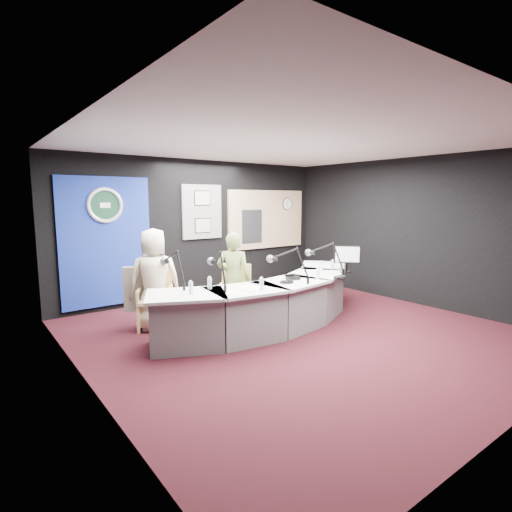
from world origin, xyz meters
TOP-DOWN VIEW (x-y plane):
  - ground at (0.00, 0.00)m, footprint 6.00×6.00m
  - ceiling at (0.00, 0.00)m, footprint 6.00×6.00m
  - wall_back at (0.00, 3.00)m, footprint 6.00×0.02m
  - wall_left at (-3.00, 0.00)m, footprint 0.02×6.00m
  - wall_right at (3.00, 0.00)m, footprint 0.02×6.00m
  - broadcast_desk at (-0.05, 0.55)m, footprint 4.50×1.90m
  - backdrop_panel at (-1.90, 2.97)m, footprint 1.60×0.05m
  - agency_seal at (-1.90, 2.93)m, footprint 0.63×0.07m
  - seal_center at (-1.90, 2.94)m, footprint 0.48×0.01m
  - pinboard at (0.05, 2.97)m, footprint 0.90×0.04m
  - framed_photo_upper at (0.05, 2.94)m, footprint 0.34×0.02m
  - framed_photo_lower at (0.05, 2.94)m, footprint 0.34×0.02m
  - booth_window_frame at (1.75, 2.97)m, footprint 2.12×0.06m
  - booth_glow at (1.75, 2.96)m, footprint 2.00×0.02m
  - equipment_rack at (1.30, 2.94)m, footprint 0.55×0.02m
  - wall_clock at (2.35, 2.94)m, footprint 0.28×0.01m
  - armchair_left at (-1.65, 1.46)m, footprint 0.71×0.71m
  - armchair_right at (-0.56, 0.91)m, footprint 0.74×0.74m
  - draped_jacket at (-1.80, 1.67)m, footprint 0.48×0.34m
  - person_man at (-1.65, 1.46)m, footprint 0.90×0.76m
  - person_woman at (-0.56, 0.91)m, footprint 0.63×0.65m
  - computer_monitor at (1.30, 0.21)m, footprint 0.36×0.37m
  - desk_phone at (0.16, 0.31)m, footprint 0.23×0.21m
  - headphones_near at (0.84, -0.06)m, footprint 0.21×0.21m
  - headphones_far at (-0.08, 0.18)m, footprint 0.23×0.23m
  - paper_stack at (-1.08, 0.10)m, footprint 0.20×0.28m
  - notepad at (-0.73, 0.24)m, footprint 0.24×0.32m
  - boom_mic_a at (-1.56, 0.97)m, footprint 0.16×0.74m
  - boom_mic_b at (-1.10, 0.51)m, footprint 0.26×0.72m
  - boom_mic_c at (-0.03, 0.20)m, footprint 0.40×0.67m
  - boom_mic_d at (0.96, 0.38)m, footprint 0.37×0.69m
  - water_bottles at (-0.06, 0.31)m, footprint 3.11×0.60m

SIDE VIEW (x-z plane):
  - ground at x=0.00m, z-range 0.00..0.00m
  - broadcast_desk at x=-0.05m, z-range 0.00..0.75m
  - armchair_left at x=-1.65m, z-range 0.00..0.92m
  - armchair_right at x=-0.56m, z-range 0.00..0.93m
  - draped_jacket at x=-1.80m, z-range 0.27..0.97m
  - person_woman at x=-0.56m, z-range 0.00..1.50m
  - paper_stack at x=-1.08m, z-range 0.75..0.75m
  - notepad at x=-0.73m, z-range 0.75..0.75m
  - headphones_near at x=0.84m, z-range 0.75..0.79m
  - headphones_far at x=-0.08m, z-range 0.75..0.79m
  - desk_phone at x=0.16m, z-range 0.75..0.80m
  - person_man at x=-1.65m, z-range 0.00..1.57m
  - water_bottles at x=-0.06m, z-range 0.75..0.93m
  - boom_mic_a at x=-1.56m, z-range 0.75..1.35m
  - boom_mic_b at x=-1.10m, z-range 0.75..1.35m
  - boom_mic_c at x=-0.03m, z-range 0.75..1.35m
  - boom_mic_d at x=0.96m, z-range 0.75..1.35m
  - computer_monitor at x=1.30m, z-range 0.90..1.24m
  - backdrop_panel at x=-1.90m, z-range 0.10..2.40m
  - wall_back at x=0.00m, z-range 0.00..2.80m
  - wall_left at x=-3.00m, z-range 0.00..2.80m
  - wall_right at x=3.00m, z-range 0.00..2.80m
  - equipment_rack at x=1.30m, z-range 1.03..1.78m
  - framed_photo_lower at x=0.05m, z-range 1.33..1.60m
  - booth_window_frame at x=1.75m, z-range 0.89..2.21m
  - booth_glow at x=1.75m, z-range 0.95..2.15m
  - pinboard at x=0.05m, z-range 1.20..2.30m
  - agency_seal at x=-1.90m, z-range 1.58..2.21m
  - seal_center at x=-1.90m, z-range 1.66..2.14m
  - wall_clock at x=2.35m, z-range 1.76..2.04m
  - framed_photo_upper at x=0.05m, z-range 1.89..2.17m
  - ceiling at x=0.00m, z-range 2.79..2.81m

